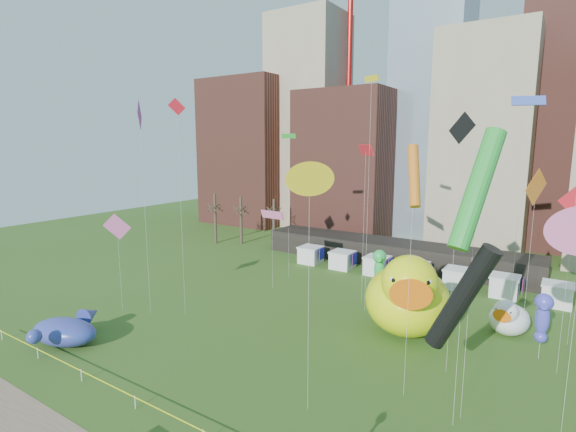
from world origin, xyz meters
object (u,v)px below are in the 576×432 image
Objects in this scene: big_duck at (407,296)px; whale_inflatable at (66,330)px; seahorse_purple at (543,314)px; seahorse_green at (379,266)px; small_duck at (509,318)px.

whale_inflatable is at bearing -163.26° from big_duck.
seahorse_purple is (10.25, 1.41, 0.16)m from big_duck.
seahorse_green is (-4.24, 3.94, 1.14)m from big_duck.
small_duck is 0.75× the size of seahorse_green.
seahorse_purple is at bearing 11.93° from whale_inflatable.
seahorse_green is 14.74m from seahorse_purple.
big_duck is 5.90m from seahorse_green.
seahorse_green is at bearing 166.94° from seahorse_purple.
small_duck is at bearing -14.01° from seahorse_green.
small_duck is 0.63× the size of whale_inflatable.
small_duck is (7.60, 4.93, -1.99)m from big_duck.
small_duck is 12.29m from seahorse_green.
seahorse_purple is at bearing -12.15° from big_duck.
seahorse_green is at bearing 117.12° from big_duck.
big_duck reaches higher than seahorse_green.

